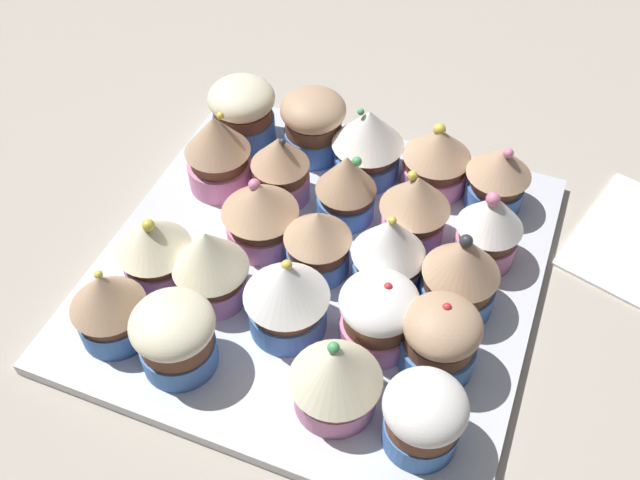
# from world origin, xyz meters

# --- Properties ---
(ground_plane) EXTENTS (1.80, 1.80, 0.03)m
(ground_plane) POSITION_xyz_m (0.00, 0.00, -0.01)
(ground_plane) COLOR #B2A899
(baking_tray) EXTENTS (0.37, 0.37, 0.01)m
(baking_tray) POSITION_xyz_m (0.00, 0.00, 0.01)
(baking_tray) COLOR silver
(baking_tray) RESTS_ON ground_plane
(cupcake_0) EXTENTS (0.06, 0.06, 0.07)m
(cupcake_0) POSITION_xyz_m (-0.12, -0.12, 0.05)
(cupcake_0) COLOR #477AC6
(cupcake_0) RESTS_ON baking_tray
(cupcake_1) EXTENTS (0.06, 0.06, 0.07)m
(cupcake_1) POSITION_xyz_m (-0.06, -0.13, 0.05)
(cupcake_1) COLOR pink
(cupcake_1) RESTS_ON baking_tray
(cupcake_2) EXTENTS (0.07, 0.07, 0.08)m
(cupcake_2) POSITION_xyz_m (0.00, -0.12, 0.05)
(cupcake_2) COLOR #477AC6
(cupcake_2) RESTS_ON baking_tray
(cupcake_3) EXTENTS (0.06, 0.06, 0.07)m
(cupcake_3) POSITION_xyz_m (0.06, -0.13, 0.05)
(cupcake_3) COLOR #477AC6
(cupcake_3) RESTS_ON baking_tray
(cupcake_4) EXTENTS (0.07, 0.07, 0.07)m
(cupcake_4) POSITION_xyz_m (0.13, -0.12, 0.05)
(cupcake_4) COLOR #477AC6
(cupcake_4) RESTS_ON baking_tray
(cupcake_5) EXTENTS (0.06, 0.06, 0.08)m
(cupcake_5) POSITION_xyz_m (-0.13, -0.06, 0.05)
(cupcake_5) COLOR pink
(cupcake_5) RESTS_ON baking_tray
(cupcake_6) EXTENTS (0.06, 0.06, 0.08)m
(cupcake_6) POSITION_xyz_m (-0.06, -0.06, 0.05)
(cupcake_6) COLOR pink
(cupcake_6) RESTS_ON baking_tray
(cupcake_7) EXTENTS (0.05, 0.05, 0.07)m
(cupcake_7) POSITION_xyz_m (-0.00, -0.06, 0.05)
(cupcake_7) COLOR #477AC6
(cupcake_7) RESTS_ON baking_tray
(cupcake_8) EXTENTS (0.05, 0.05, 0.07)m
(cupcake_8) POSITION_xyz_m (0.06, -0.06, 0.05)
(cupcake_8) COLOR pink
(cupcake_8) RESTS_ON baking_tray
(cupcake_9) EXTENTS (0.06, 0.06, 0.08)m
(cupcake_9) POSITION_xyz_m (0.12, -0.06, 0.05)
(cupcake_9) COLOR pink
(cupcake_9) RESTS_ON baking_tray
(cupcake_10) EXTENTS (0.06, 0.06, 0.08)m
(cupcake_10) POSITION_xyz_m (-0.12, 0.00, 0.05)
(cupcake_10) COLOR #477AC6
(cupcake_10) RESTS_ON baking_tray
(cupcake_11) EXTENTS (0.06, 0.06, 0.08)m
(cupcake_11) POSITION_xyz_m (-0.06, 0.00, 0.05)
(cupcake_11) COLOR #477AC6
(cupcake_11) RESTS_ON baking_tray
(cupcake_12) EXTENTS (0.06, 0.06, 0.07)m
(cupcake_12) POSITION_xyz_m (0.00, 0.01, 0.05)
(cupcake_12) COLOR #477AC6
(cupcake_12) RESTS_ON baking_tray
(cupcake_13) EXTENTS (0.07, 0.07, 0.07)m
(cupcake_13) POSITION_xyz_m (0.06, -0.01, 0.05)
(cupcake_13) COLOR pink
(cupcake_13) RESTS_ON baking_tray
(cupcake_14) EXTENTS (0.06, 0.06, 0.07)m
(cupcake_14) POSITION_xyz_m (-0.12, 0.06, 0.05)
(cupcake_14) COLOR #477AC6
(cupcake_14) RESTS_ON baking_tray
(cupcake_15) EXTENTS (0.06, 0.06, 0.07)m
(cupcake_15) POSITION_xyz_m (-0.07, 0.06, 0.04)
(cupcake_15) COLOR pink
(cupcake_15) RESTS_ON baking_tray
(cupcake_16) EXTENTS (0.07, 0.07, 0.08)m
(cupcake_16) POSITION_xyz_m (-0.00, 0.07, 0.05)
(cupcake_16) COLOR #477AC6
(cupcake_16) RESTS_ON baking_tray
(cupcake_17) EXTENTS (0.06, 0.06, 0.08)m
(cupcake_17) POSITION_xyz_m (0.07, 0.06, 0.05)
(cupcake_17) COLOR pink
(cupcake_17) RESTS_ON baking_tray
(cupcake_18) EXTENTS (0.06, 0.06, 0.07)m
(cupcake_18) POSITION_xyz_m (0.12, 0.06, 0.05)
(cupcake_18) COLOR pink
(cupcake_18) RESTS_ON baking_tray
(cupcake_19) EXTENTS (0.06, 0.06, 0.07)m
(cupcake_19) POSITION_xyz_m (-0.13, 0.13, 0.05)
(cupcake_19) COLOR #477AC6
(cupcake_19) RESTS_ON baking_tray
(cupcake_20) EXTENTS (0.07, 0.07, 0.07)m
(cupcake_20) POSITION_xyz_m (-0.06, 0.12, 0.05)
(cupcake_20) COLOR pink
(cupcake_20) RESTS_ON baking_tray
(cupcake_21) EXTENTS (0.06, 0.06, 0.06)m
(cupcake_21) POSITION_xyz_m (0.06, 0.13, 0.05)
(cupcake_21) COLOR #477AC6
(cupcake_21) RESTS_ON baking_tray
(cupcake_22) EXTENTS (0.06, 0.06, 0.07)m
(cupcake_22) POSITION_xyz_m (0.12, 0.13, 0.05)
(cupcake_22) COLOR #477AC6
(cupcake_22) RESTS_ON baking_tray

